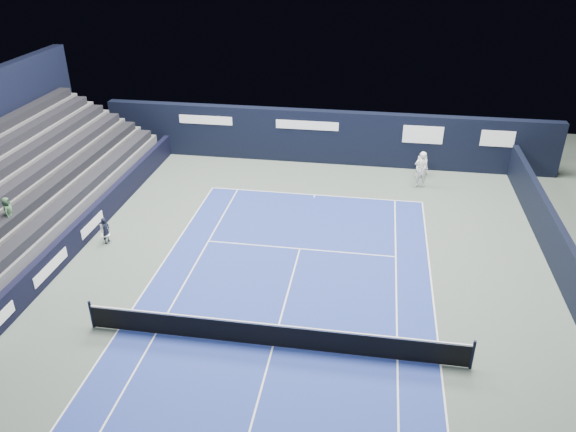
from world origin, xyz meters
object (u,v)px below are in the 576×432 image
folding_chair_back_b (422,165)px  line_judge_chair (105,232)px  tennis_net (273,335)px  folding_chair_back_a (420,168)px  tennis_player (421,169)px

folding_chair_back_b → line_judge_chair: bearing=-155.7°
line_judge_chair → tennis_net: tennis_net is taller
folding_chair_back_a → tennis_net: size_ratio=0.07×
folding_chair_back_b → tennis_player: 1.64m
folding_chair_back_b → line_judge_chair: 17.21m
folding_chair_back_a → folding_chair_back_b: (0.11, 0.29, 0.08)m
line_judge_chair → tennis_player: bearing=8.4°
line_judge_chair → folding_chair_back_a: bearing=12.0°
folding_chair_back_a → tennis_player: bearing=-93.9°
tennis_player → tennis_net: bearing=-111.4°
folding_chair_back_a → tennis_net: tennis_net is taller
tennis_net → tennis_player: size_ratio=6.48×
tennis_player → folding_chair_back_b: bearing=83.7°
line_judge_chair → tennis_player: (13.98, 8.21, 0.51)m
line_judge_chair → tennis_net: 10.25m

